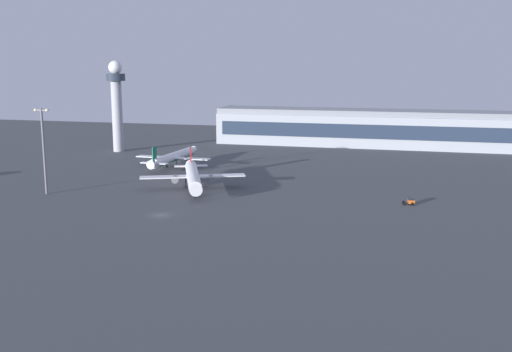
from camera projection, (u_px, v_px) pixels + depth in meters
ground_plane at (161, 215)px, 146.41m from camera, size 416.00×416.00×0.00m
terminal_building at (384, 129)px, 266.32m from camera, size 152.35×22.40×16.40m
control_tower at (117, 100)px, 248.58m from camera, size 8.00×8.00×38.11m
airplane_terminal_side at (193, 176)px, 175.98m from camera, size 30.31×38.40×10.36m
airplane_far_stand at (173, 157)px, 213.98m from camera, size 28.32×36.40×9.34m
pushback_tug at (411, 201)px, 156.81m from camera, size 3.37×2.36×2.05m
apron_light_east at (44, 145)px, 167.39m from camera, size 4.80×0.90×24.66m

